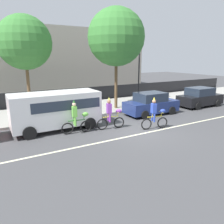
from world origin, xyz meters
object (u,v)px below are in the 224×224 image
object	(u,v)px
parade_cyclist_lime	(77,119)
parade_cyclist_purple	(111,115)
parked_car_black	(200,97)
parked_car_navy	(151,104)
street_lamp_post	(139,59)
pedestrian_onlooker	(68,103)
parade_cyclist_cobalt	(155,115)
parked_van_white	(57,108)

from	to	relation	value
parade_cyclist_lime	parade_cyclist_purple	distance (m)	2.03
parked_car_black	parked_car_navy	bearing A→B (deg)	-179.78
parade_cyclist_purple	street_lamp_post	world-z (taller)	street_lamp_post
pedestrian_onlooker	parade_cyclist_cobalt	bearing A→B (deg)	-56.54
street_lamp_post	parked_car_black	bearing A→B (deg)	-48.49
parked_car_navy	parked_car_black	xyz separation A→B (m)	(5.44, 0.02, 0.00)
parade_cyclist_cobalt	street_lamp_post	size ratio (longest dim) A/B	0.33
parked_car_black	street_lamp_post	bearing A→B (deg)	131.51
pedestrian_onlooker	parade_cyclist_purple	bearing A→B (deg)	-72.79
parade_cyclist_cobalt	parked_car_black	world-z (taller)	parade_cyclist_cobalt
parked_van_white	parked_car_navy	world-z (taller)	parked_van_white
parade_cyclist_cobalt	pedestrian_onlooker	bearing A→B (deg)	123.46
parade_cyclist_lime	pedestrian_onlooker	world-z (taller)	parade_cyclist_lime
parade_cyclist_lime	parked_van_white	bearing A→B (deg)	118.23
parked_car_navy	parked_car_black	distance (m)	5.44
street_lamp_post	pedestrian_onlooker	world-z (taller)	street_lamp_post
parade_cyclist_cobalt	parked_van_white	xyz separation A→B (m)	(-4.98, 2.87, 0.44)
parade_cyclist_lime	parade_cyclist_purple	world-z (taller)	same
pedestrian_onlooker	parked_car_navy	bearing A→B (deg)	-23.80
parade_cyclist_cobalt	parked_car_navy	bearing A→B (deg)	54.16
parade_cyclist_lime	parked_car_navy	bearing A→B (deg)	11.56
parade_cyclist_purple	pedestrian_onlooker	world-z (taller)	parade_cyclist_purple
parade_cyclist_purple	parked_van_white	bearing A→B (deg)	149.78
parked_car_navy	pedestrian_onlooker	world-z (taller)	pedestrian_onlooker
parked_car_navy	pedestrian_onlooker	bearing A→B (deg)	156.20
parade_cyclist_purple	parked_car_black	world-z (taller)	parade_cyclist_purple
parade_cyclist_purple	street_lamp_post	size ratio (longest dim) A/B	0.33
parade_cyclist_purple	parade_cyclist_lime	bearing A→B (deg)	172.35
parade_cyclist_cobalt	parked_van_white	world-z (taller)	parked_van_white
parked_van_white	street_lamp_post	bearing A→B (deg)	24.57
parade_cyclist_lime	parade_cyclist_cobalt	bearing A→B (deg)	-19.97
parade_cyclist_purple	pedestrian_onlooker	bearing A→B (deg)	107.21
parade_cyclist_purple	parked_car_navy	bearing A→B (deg)	19.94
parade_cyclist_purple	parked_van_white	world-z (taller)	parked_van_white
parade_cyclist_cobalt	pedestrian_onlooker	size ratio (longest dim) A/B	1.19
parked_car_black	parade_cyclist_lime	bearing A→B (deg)	-173.62
parked_car_navy	street_lamp_post	bearing A→B (deg)	65.63
parade_cyclist_cobalt	street_lamp_post	bearing A→B (deg)	60.59
parked_car_navy	street_lamp_post	xyz separation A→B (m)	(1.85, 4.08, 3.21)
parked_car_black	pedestrian_onlooker	size ratio (longest dim) A/B	2.53
parked_car_navy	parked_van_white	bearing A→B (deg)	179.85
parade_cyclist_cobalt	parked_car_black	xyz separation A→B (m)	(7.50, 2.87, -0.06)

